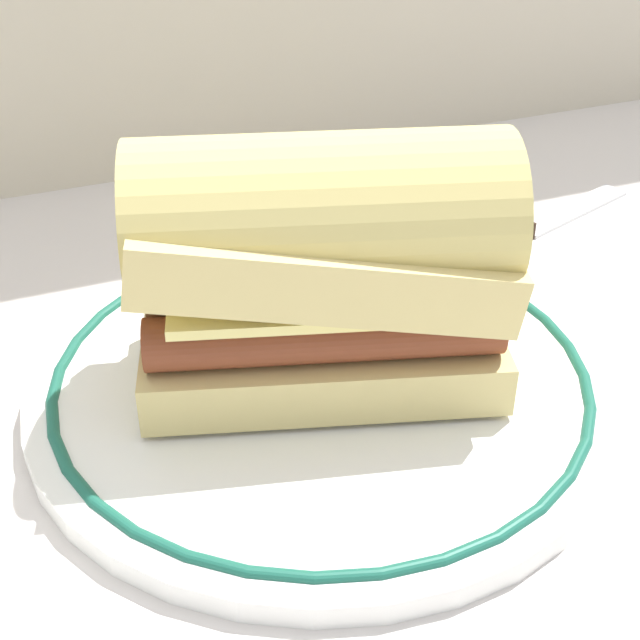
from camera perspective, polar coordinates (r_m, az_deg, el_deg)
name	(u,v)px	position (r m, az deg, el deg)	size (l,w,h in m)	color
ground_plane	(336,416)	(0.47, 0.97, -5.86)	(1.50, 1.50, 0.00)	silver
plate	(320,380)	(0.48, 0.00, -3.71)	(0.30, 0.30, 0.01)	white
sausage_sandwich	(320,262)	(0.44, 0.00, 3.57)	(0.20, 0.14, 0.13)	#D1BB73
butter_knife	(535,225)	(0.65, 13.01, 5.71)	(0.16, 0.07, 0.01)	silver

